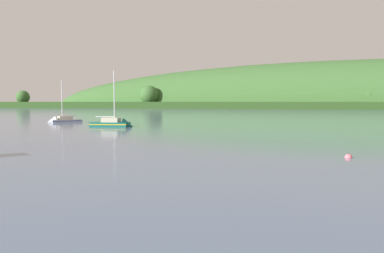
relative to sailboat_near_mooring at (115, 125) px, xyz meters
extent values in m
cube|color=#27431B|center=(44.98, 186.75, 1.78)|extent=(535.29, 50.85, 4.10)
ellipsoid|color=#38602D|center=(52.21, 202.43, -0.27)|extent=(428.50, 62.12, 58.03)
sphere|color=#38602D|center=(-176.10, 181.95, 7.21)|extent=(9.66, 9.66, 9.66)
sphere|color=#38602D|center=(-75.60, 180.69, 8.11)|extent=(12.23, 12.23, 12.23)
sphere|color=#38602D|center=(53.95, 179.07, 6.79)|extent=(8.44, 8.44, 8.44)
cube|color=#0F564C|center=(-0.84, -0.14, -0.16)|extent=(6.56, 3.62, 1.25)
cone|color=#0F564C|center=(2.22, 0.37, -0.16)|extent=(1.95, 2.74, 2.52)
cube|color=gold|center=(-0.84, -0.14, 0.14)|extent=(6.56, 3.64, 0.15)
cube|color=#BCB299|center=(-0.69, -0.12, 0.83)|extent=(3.05, 2.22, 0.73)
cylinder|color=silver|center=(-0.08, -0.01, 4.70)|extent=(0.18, 0.18, 8.46)
cylinder|color=silver|center=(-1.68, -0.28, 1.35)|extent=(3.24, 0.69, 0.15)
cube|color=#ADB2BC|center=(-16.62, 9.97, -0.18)|extent=(5.52, 6.14, 0.92)
cone|color=#ADB2BC|center=(-18.42, 7.65, -0.18)|extent=(2.75, 2.59, 2.34)
cube|color=navy|center=(-16.62, 9.97, 0.03)|extent=(5.54, 6.16, 0.11)
cube|color=#BCB299|center=(-16.71, 9.86, 0.63)|extent=(2.93, 3.11, 0.70)
cylinder|color=silver|center=(-17.07, 9.39, 4.18)|extent=(0.17, 0.17, 7.80)
cylinder|color=silver|center=(-16.13, 10.61, 1.12)|extent=(1.99, 2.52, 0.14)
sphere|color=#E06675|center=(34.69, -27.61, -0.27)|extent=(0.55, 0.55, 0.55)
cylinder|color=black|center=(34.69, -27.61, 0.04)|extent=(0.04, 0.04, 0.08)
camera|label=1|loc=(33.17, -59.55, 3.83)|focal=38.17mm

